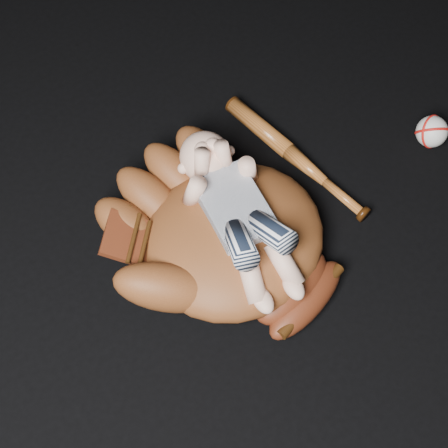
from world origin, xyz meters
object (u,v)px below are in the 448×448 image
at_px(baseball, 432,132).
at_px(newborn_baby, 242,217).
at_px(baseball_bat, 296,158).
at_px(baseball_glove, 234,234).

bearing_deg(baseball, newborn_baby, 178.50).
height_order(baseball_bat, baseball, baseball).
distance_m(baseball_glove, newborn_baby, 0.06).
distance_m(newborn_baby, baseball_bat, 0.28).
bearing_deg(baseball_bat, baseball, -24.28).
bearing_deg(baseball_bat, baseball_glove, -156.50).
relative_size(baseball_glove, newborn_baby, 1.35).
relative_size(baseball_glove, baseball, 7.37).
relative_size(newborn_baby, baseball_bat, 0.94).
bearing_deg(newborn_baby, baseball, 8.50).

